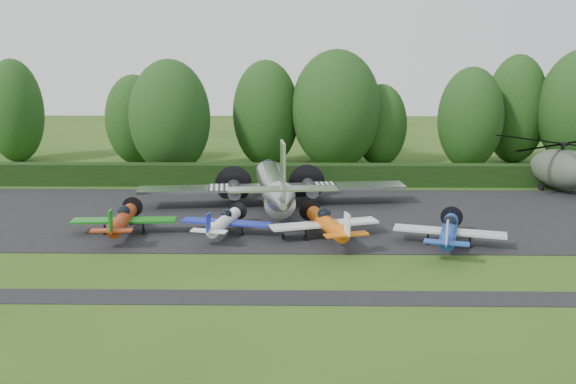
{
  "coord_description": "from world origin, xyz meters",
  "views": [
    {
      "loc": [
        1.6,
        -36.86,
        12.73
      ],
      "look_at": [
        0.96,
        7.45,
        2.5
      ],
      "focal_mm": 40.0,
      "sensor_mm": 36.0,
      "label": 1
    }
  ],
  "objects_px": {
    "light_plane_white": "(224,222)",
    "light_plane_orange": "(327,223)",
    "transport_plane": "(274,187)",
    "light_plane_red": "(123,220)",
    "helicopter": "(561,166)",
    "light_plane_blue": "(449,231)"
  },
  "relations": [
    {
      "from": "transport_plane",
      "to": "light_plane_red",
      "type": "height_order",
      "value": "transport_plane"
    },
    {
      "from": "light_plane_white",
      "to": "light_plane_blue",
      "type": "bearing_deg",
      "value": -21.58
    },
    {
      "from": "light_plane_blue",
      "to": "transport_plane",
      "type": "bearing_deg",
      "value": 125.26
    },
    {
      "from": "light_plane_white",
      "to": "light_plane_orange",
      "type": "bearing_deg",
      "value": -19.75
    },
    {
      "from": "transport_plane",
      "to": "light_plane_white",
      "type": "xyz_separation_m",
      "value": [
        -3.11,
        -6.96,
        -0.9
      ]
    },
    {
      "from": "transport_plane",
      "to": "light_plane_blue",
      "type": "relative_size",
      "value": 2.86
    },
    {
      "from": "light_plane_white",
      "to": "light_plane_orange",
      "type": "distance_m",
      "value": 7.01
    },
    {
      "from": "transport_plane",
      "to": "light_plane_orange",
      "type": "distance_m",
      "value": 8.79
    },
    {
      "from": "light_plane_white",
      "to": "light_plane_blue",
      "type": "distance_m",
      "value": 14.84
    },
    {
      "from": "light_plane_red",
      "to": "light_plane_orange",
      "type": "xyz_separation_m",
      "value": [
        13.83,
        -0.88,
        0.05
      ]
    },
    {
      "from": "light_plane_red",
      "to": "light_plane_orange",
      "type": "relative_size",
      "value": 0.96
    },
    {
      "from": "light_plane_red",
      "to": "helicopter",
      "type": "relative_size",
      "value": 0.46
    },
    {
      "from": "transport_plane",
      "to": "light_plane_white",
      "type": "distance_m",
      "value": 7.67
    },
    {
      "from": "light_plane_white",
      "to": "transport_plane",
      "type": "bearing_deg",
      "value": 53.7
    },
    {
      "from": "transport_plane",
      "to": "light_plane_orange",
      "type": "height_order",
      "value": "transport_plane"
    },
    {
      "from": "light_plane_blue",
      "to": "helicopter",
      "type": "bearing_deg",
      "value": 34.49
    },
    {
      "from": "light_plane_white",
      "to": "light_plane_orange",
      "type": "xyz_separation_m",
      "value": [
        6.94,
        -0.92,
        0.18
      ]
    },
    {
      "from": "light_plane_white",
      "to": "helicopter",
      "type": "xyz_separation_m",
      "value": [
        28.09,
        13.69,
        1.37
      ]
    },
    {
      "from": "light_plane_white",
      "to": "light_plane_blue",
      "type": "xyz_separation_m",
      "value": [
        14.65,
        -2.41,
        0.13
      ]
    },
    {
      "from": "light_plane_red",
      "to": "helicopter",
      "type": "height_order",
      "value": "helicopter"
    },
    {
      "from": "light_plane_white",
      "to": "light_plane_orange",
      "type": "height_order",
      "value": "light_plane_orange"
    },
    {
      "from": "transport_plane",
      "to": "light_plane_blue",
      "type": "distance_m",
      "value": 14.88
    }
  ]
}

